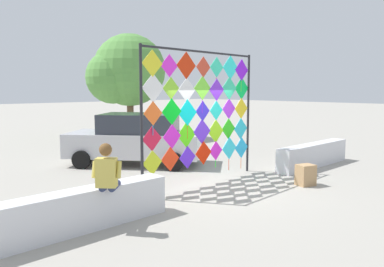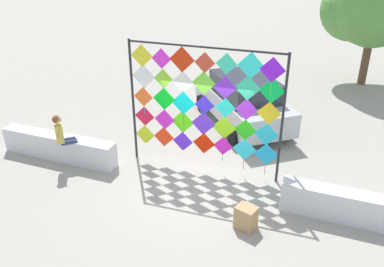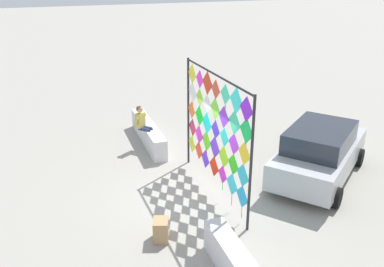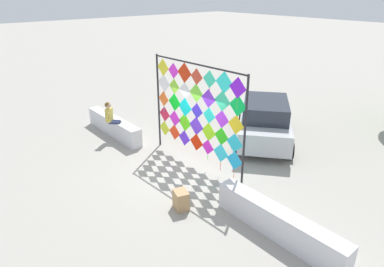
# 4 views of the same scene
# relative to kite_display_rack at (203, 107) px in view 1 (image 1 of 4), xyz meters

# --- Properties ---
(ground) EXTENTS (120.00, 120.00, 0.00)m
(ground) POSITION_rel_kite_display_rack_xyz_m (0.01, -0.66, -2.06)
(ground) COLOR #9E998E
(plaza_ledge_left) EXTENTS (3.66, 0.47, 0.75)m
(plaza_ledge_left) POSITION_rel_kite_display_rack_xyz_m (-4.17, -0.97, -1.68)
(plaza_ledge_left) COLOR silver
(plaza_ledge_left) RESTS_ON ground
(plaza_ledge_right) EXTENTS (3.66, 0.47, 0.75)m
(plaza_ledge_right) POSITION_rel_kite_display_rack_xyz_m (4.19, -0.97, -1.68)
(plaza_ledge_right) COLOR silver
(plaza_ledge_right) RESTS_ON ground
(kite_display_rack) EXTENTS (4.20, 0.24, 3.54)m
(kite_display_rack) POSITION_rel_kite_display_rack_xyz_m (0.00, 0.00, 0.00)
(kite_display_rack) COLOR #232328
(kite_display_rack) RESTS_ON ground
(seated_vendor) EXTENTS (0.76, 0.74, 1.60)m
(seated_vendor) POSITION_rel_kite_display_rack_xyz_m (-3.68, -1.24, -1.11)
(seated_vendor) COLOR navy
(seated_vendor) RESTS_ON ground
(parked_car) EXTENTS (4.25, 4.59, 1.71)m
(parked_car) POSITION_rel_kite_display_rack_xyz_m (0.23, 3.37, -1.19)
(parked_car) COLOR #B7B7BC
(parked_car) RESTS_ON ground
(cardboard_box_large) EXTENTS (0.53, 0.48, 0.55)m
(cardboard_box_large) POSITION_rel_kite_display_rack_xyz_m (1.75, -2.08, -1.78)
(cardboard_box_large) COLOR tan
(cardboard_box_large) RESTS_ON ground
(tree_palm_like) EXTENTS (4.03, 3.66, 5.30)m
(tree_palm_like) POSITION_rel_kite_display_rack_xyz_m (3.84, 9.25, 1.27)
(tree_palm_like) COLOR brown
(tree_palm_like) RESTS_ON ground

